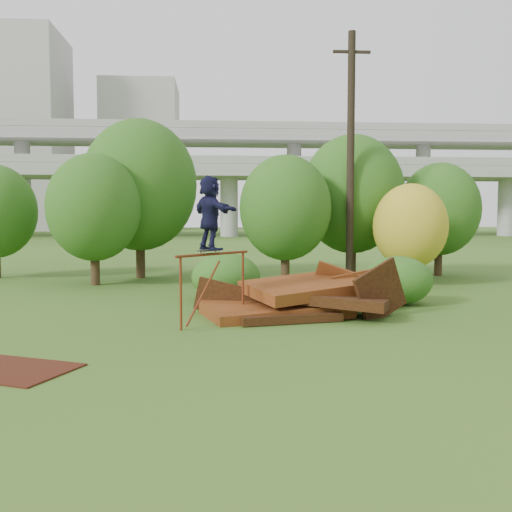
{
  "coord_description": "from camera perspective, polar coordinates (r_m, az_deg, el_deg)",
  "views": [
    {
      "loc": [
        -1.78,
        -11.59,
        2.55
      ],
      "look_at": [
        -0.8,
        2.0,
        1.6
      ],
      "focal_mm": 40.0,
      "sensor_mm": 36.0,
      "label": 1
    }
  ],
  "objects": [
    {
      "name": "building_right",
      "position": [
        115.05,
        -11.36,
        9.63
      ],
      "size": [
        14.0,
        14.0,
        28.0
      ],
      "primitive_type": "cube",
      "color": "#9E9E99",
      "rests_on": "ground"
    },
    {
      "name": "freeway_overpass",
      "position": [
        74.94,
        -2.78,
        9.94
      ],
      "size": [
        160.0,
        15.0,
        13.7
      ],
      "color": "gray",
      "rests_on": "ground"
    },
    {
      "name": "tree_0",
      "position": [
        21.87,
        -15.9,
        4.68
      ],
      "size": [
        3.45,
        3.45,
        4.86
      ],
      "color": "black",
      "rests_on": "ground"
    },
    {
      "name": "tree_1",
      "position": [
        24.05,
        -11.57,
        6.94
      ],
      "size": [
        4.69,
        4.69,
        6.53
      ],
      "color": "black",
      "rests_on": "ground"
    },
    {
      "name": "skater",
      "position": [
        13.41,
        -4.61,
        4.34
      ],
      "size": [
        1.28,
        1.65,
        1.74
      ],
      "primitive_type": "imported",
      "rotation": [
        0.0,
        0.0,
        2.12
      ],
      "color": "#141434",
      "rests_on": "skateboard"
    },
    {
      "name": "tree_2",
      "position": [
        21.4,
        2.95,
        4.82
      ],
      "size": [
        3.44,
        3.44,
        4.84
      ],
      "color": "black",
      "rests_on": "ground"
    },
    {
      "name": "shrub_right",
      "position": [
        16.94,
        14.0,
        -2.39
      ],
      "size": [
        1.99,
        1.82,
        1.41
      ],
      "primitive_type": "ellipsoid",
      "color": "#1B4412",
      "rests_on": "ground"
    },
    {
      "name": "skateboard",
      "position": [
        13.43,
        -4.59,
        0.56
      ],
      "size": [
        0.61,
        0.64,
        0.07
      ],
      "rotation": [
        0.0,
        0.0,
        0.82
      ],
      "color": "black",
      "rests_on": "grind_rail"
    },
    {
      "name": "ground",
      "position": [
        12.01,
        4.55,
        -8.29
      ],
      "size": [
        240.0,
        240.0,
        0.0
      ],
      "primitive_type": "plane",
      "color": "#2D5116",
      "rests_on": "ground"
    },
    {
      "name": "tree_3",
      "position": [
        24.02,
        9.62,
        6.11
      ],
      "size": [
        4.27,
        4.27,
        5.92
      ],
      "color": "black",
      "rests_on": "ground"
    },
    {
      "name": "flat_plate",
      "position": [
        10.45,
        -23.46,
        -10.39
      ],
      "size": [
        2.45,
        2.15,
        0.03
      ],
      "primitive_type": "cube",
      "rotation": [
        0.0,
        0.0,
        -0.42
      ],
      "color": "#3D170D",
      "rests_on": "ground"
    },
    {
      "name": "building_left",
      "position": [
        113.57,
        -23.15,
        11.24
      ],
      "size": [
        18.0,
        16.0,
        35.0
      ],
      "primitive_type": "cube",
      "color": "#9E9E99",
      "rests_on": "ground"
    },
    {
      "name": "tree_4",
      "position": [
        21.7,
        15.18,
        2.89
      ],
      "size": [
        2.72,
        2.72,
        3.76
      ],
      "color": "black",
      "rests_on": "ground"
    },
    {
      "name": "tree_5",
      "position": [
        25.64,
        17.86,
        4.46
      ],
      "size": [
        3.44,
        3.44,
        4.83
      ],
      "color": "black",
      "rests_on": "ground"
    },
    {
      "name": "utility_pole",
      "position": [
        21.88,
        9.44,
        9.71
      ],
      "size": [
        1.4,
        0.28,
        9.35
      ],
      "color": "black",
      "rests_on": "ground"
    },
    {
      "name": "grind_rail",
      "position": [
        13.56,
        -4.25,
        -1.7
      ],
      "size": [
        1.72,
        1.84,
        1.69
      ],
      "color": "#61210F",
      "rests_on": "ground"
    },
    {
      "name": "shrub_left",
      "position": [
        17.24,
        -3.02,
        -2.11
      ],
      "size": [
        2.08,
        1.92,
        1.44
      ],
      "primitive_type": "ellipsoid",
      "color": "#1B4412",
      "rests_on": "ground"
    },
    {
      "name": "scrap_pile",
      "position": [
        14.78,
        4.26,
        -4.4
      ],
      "size": [
        5.54,
        3.29,
        1.77
      ],
      "color": "#51220E",
      "rests_on": "ground"
    }
  ]
}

